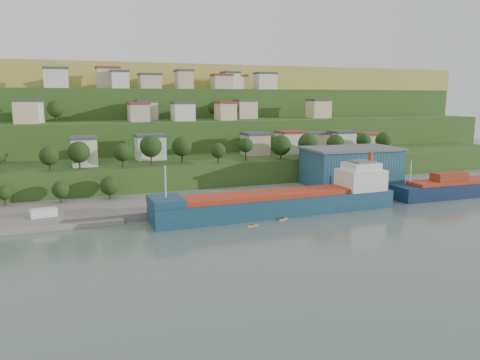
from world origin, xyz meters
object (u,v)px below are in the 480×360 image
cargo_ship_far (476,187)px  kayak_orange (283,219)px  warehouse (351,166)px  caravan (44,214)px  cargo_ship_near (285,203)px

cargo_ship_far → kayak_orange: (-73.29, -6.85, -2.23)m
cargo_ship_far → kayak_orange: bearing=-173.5°
warehouse → caravan: 96.45m
caravan → kayak_orange: caravan is taller
cargo_ship_far → caravan: cargo_ship_far is taller
cargo_ship_near → caravan: (-61.24, 10.70, -0.18)m
cargo_ship_far → warehouse: 40.76m
kayak_orange → cargo_ship_far: bearing=-18.8°
warehouse → kayak_orange: warehouse is taller
cargo_ship_near → warehouse: cargo_ship_near is taller
warehouse → kayak_orange: bearing=-142.3°
caravan → kayak_orange: bearing=-25.8°
cargo_ship_near → warehouse: size_ratio=2.16×
warehouse → cargo_ship_near: bearing=-146.7°
cargo_ship_near → warehouse: 40.45m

